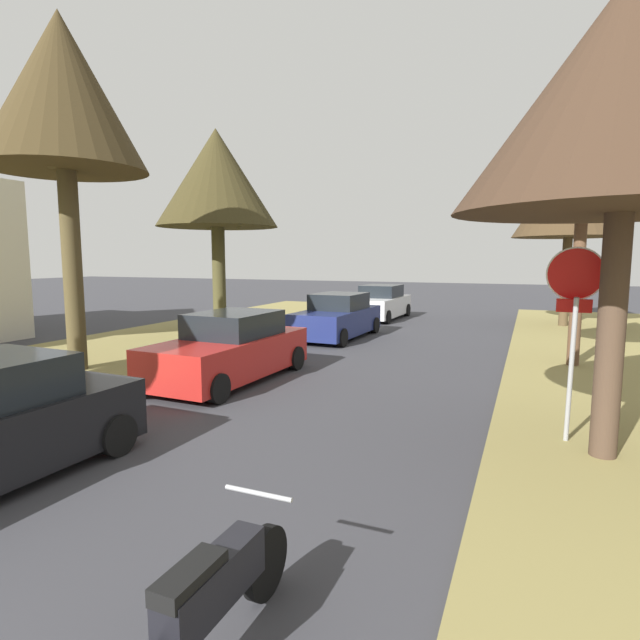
{
  "coord_description": "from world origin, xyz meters",
  "views": [
    {
      "loc": [
        4.11,
        0.68,
        2.81
      ],
      "look_at": [
        0.11,
        10.23,
        1.54
      ],
      "focal_mm": 28.17,
      "sensor_mm": 36.0,
      "label": 1
    }
  ],
  "objects_px": {
    "street_tree_right_far": "(571,194)",
    "parked_motorcycle": "(212,597)",
    "street_tree_right_mid_a": "(628,93)",
    "parked_sedan_red": "(230,349)",
    "street_tree_left_mid_a": "(62,95)",
    "street_tree_right_mid_b": "(586,147)",
    "parked_sedan_white": "(380,303)",
    "street_tree_left_mid_b": "(217,180)",
    "parked_sedan_navy": "(337,317)",
    "stop_sign_far": "(574,302)"
  },
  "relations": [
    {
      "from": "street_tree_left_mid_b",
      "to": "parked_sedan_navy",
      "type": "relative_size",
      "value": 1.65
    },
    {
      "from": "parked_sedan_white",
      "to": "street_tree_right_far",
      "type": "bearing_deg",
      "value": 1.76
    },
    {
      "from": "street_tree_right_far",
      "to": "parked_motorcycle",
      "type": "distance_m",
      "value": 21.07
    },
    {
      "from": "parked_sedan_navy",
      "to": "street_tree_left_mid_a",
      "type": "bearing_deg",
      "value": -118.44
    },
    {
      "from": "street_tree_left_mid_b",
      "to": "parked_sedan_navy",
      "type": "height_order",
      "value": "street_tree_left_mid_b"
    },
    {
      "from": "street_tree_right_mid_b",
      "to": "parked_sedan_navy",
      "type": "relative_size",
      "value": 1.58
    },
    {
      "from": "parked_sedan_navy",
      "to": "parked_motorcycle",
      "type": "relative_size",
      "value": 2.17
    },
    {
      "from": "street_tree_left_mid_a",
      "to": "street_tree_left_mid_b",
      "type": "bearing_deg",
      "value": 91.59
    },
    {
      "from": "parked_sedan_red",
      "to": "street_tree_left_mid_a",
      "type": "bearing_deg",
      "value": -170.31
    },
    {
      "from": "parked_sedan_navy",
      "to": "street_tree_right_far",
      "type": "bearing_deg",
      "value": 39.58
    },
    {
      "from": "parked_sedan_white",
      "to": "parked_sedan_navy",
      "type": "bearing_deg",
      "value": -88.57
    },
    {
      "from": "parked_sedan_red",
      "to": "parked_sedan_navy",
      "type": "relative_size",
      "value": 1.0
    },
    {
      "from": "street_tree_right_mid_b",
      "to": "street_tree_right_far",
      "type": "xyz_separation_m",
      "value": [
        0.21,
        8.49,
        -0.16
      ]
    },
    {
      "from": "street_tree_left_mid_a",
      "to": "parked_motorcycle",
      "type": "height_order",
      "value": "street_tree_left_mid_a"
    },
    {
      "from": "street_tree_right_mid_a",
      "to": "parked_motorcycle",
      "type": "bearing_deg",
      "value": -120.16
    },
    {
      "from": "street_tree_left_mid_a",
      "to": "street_tree_left_mid_b",
      "type": "distance_m",
      "value": 6.63
    },
    {
      "from": "street_tree_right_mid_a",
      "to": "street_tree_right_far",
      "type": "height_order",
      "value": "street_tree_right_far"
    },
    {
      "from": "street_tree_left_mid_b",
      "to": "parked_sedan_navy",
      "type": "xyz_separation_m",
      "value": [
        4.27,
        1.01,
        -4.9
      ]
    },
    {
      "from": "street_tree_right_mid_b",
      "to": "parked_sedan_white",
      "type": "distance_m",
      "value": 12.19
    },
    {
      "from": "stop_sign_far",
      "to": "parked_sedan_navy",
      "type": "xyz_separation_m",
      "value": [
        -6.9,
        8.36,
        -1.45
      ]
    },
    {
      "from": "street_tree_right_mid_b",
      "to": "parked_motorcycle",
      "type": "distance_m",
      "value": 13.15
    },
    {
      "from": "parked_motorcycle",
      "to": "street_tree_left_mid_b",
      "type": "bearing_deg",
      "value": 123.73
    },
    {
      "from": "street_tree_left_mid_a",
      "to": "parked_sedan_red",
      "type": "distance_m",
      "value": 7.21
    },
    {
      "from": "street_tree_left_mid_a",
      "to": "parked_motorcycle",
      "type": "bearing_deg",
      "value": -37.04
    },
    {
      "from": "street_tree_right_far",
      "to": "parked_sedan_red",
      "type": "distance_m",
      "value": 15.93
    },
    {
      "from": "street_tree_right_mid_b",
      "to": "street_tree_left_mid_b",
      "type": "xyz_separation_m",
      "value": [
        -11.68,
        1.19,
        0.06
      ]
    },
    {
      "from": "stop_sign_far",
      "to": "street_tree_right_mid_b",
      "type": "relative_size",
      "value": 0.42
    },
    {
      "from": "street_tree_left_mid_b",
      "to": "parked_motorcycle",
      "type": "relative_size",
      "value": 3.59
    },
    {
      "from": "street_tree_left_mid_b",
      "to": "parked_sedan_white",
      "type": "bearing_deg",
      "value": 59.72
    },
    {
      "from": "street_tree_right_far",
      "to": "parked_sedan_red",
      "type": "xyz_separation_m",
      "value": [
        -7.66,
        -13.16,
        -4.68
      ]
    },
    {
      "from": "street_tree_right_mid_b",
      "to": "parked_motorcycle",
      "type": "relative_size",
      "value": 3.44
    },
    {
      "from": "stop_sign_far",
      "to": "street_tree_right_mid_a",
      "type": "xyz_separation_m",
      "value": [
        0.44,
        -0.44,
        2.76
      ]
    },
    {
      "from": "parked_sedan_navy",
      "to": "parked_sedan_white",
      "type": "relative_size",
      "value": 1.0
    },
    {
      "from": "street_tree_left_mid_b",
      "to": "parked_sedan_white",
      "type": "xyz_separation_m",
      "value": [
        4.12,
        7.06,
        -4.9
      ]
    },
    {
      "from": "street_tree_right_far",
      "to": "parked_sedan_white",
      "type": "xyz_separation_m",
      "value": [
        -7.77,
        -0.24,
        -4.68
      ]
    },
    {
      "from": "street_tree_left_mid_b",
      "to": "parked_sedan_white",
      "type": "height_order",
      "value": "street_tree_left_mid_b"
    },
    {
      "from": "street_tree_right_mid_b",
      "to": "parked_sedan_white",
      "type": "bearing_deg",
      "value": 132.48
    },
    {
      "from": "street_tree_right_mid_a",
      "to": "street_tree_right_mid_b",
      "type": "xyz_separation_m",
      "value": [
        0.06,
        6.6,
        0.63
      ]
    },
    {
      "from": "street_tree_left_mid_a",
      "to": "street_tree_left_mid_b",
      "type": "relative_size",
      "value": 1.16
    },
    {
      "from": "stop_sign_far",
      "to": "street_tree_right_mid_a",
      "type": "bearing_deg",
      "value": -44.61
    },
    {
      "from": "street_tree_right_far",
      "to": "street_tree_right_mid_b",
      "type": "bearing_deg",
      "value": -91.43
    },
    {
      "from": "street_tree_left_mid_a",
      "to": "parked_sedan_red",
      "type": "relative_size",
      "value": 1.91
    },
    {
      "from": "parked_motorcycle",
      "to": "street_tree_right_far",
      "type": "bearing_deg",
      "value": 80.85
    },
    {
      "from": "street_tree_right_far",
      "to": "street_tree_right_mid_a",
      "type": "bearing_deg",
      "value": -91.04
    },
    {
      "from": "street_tree_right_mid_a",
      "to": "street_tree_left_mid_b",
      "type": "bearing_deg",
      "value": 146.16
    },
    {
      "from": "stop_sign_far",
      "to": "street_tree_left_mid_a",
      "type": "height_order",
      "value": "street_tree_left_mid_a"
    },
    {
      "from": "street_tree_left_mid_b",
      "to": "parked_sedan_navy",
      "type": "bearing_deg",
      "value": 13.24
    },
    {
      "from": "street_tree_right_far",
      "to": "street_tree_left_mid_b",
      "type": "height_order",
      "value": "street_tree_left_mid_b"
    },
    {
      "from": "street_tree_left_mid_b",
      "to": "parked_sedan_red",
      "type": "distance_m",
      "value": 8.73
    },
    {
      "from": "stop_sign_far",
      "to": "street_tree_right_mid_b",
      "type": "bearing_deg",
      "value": 85.33
    }
  ]
}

